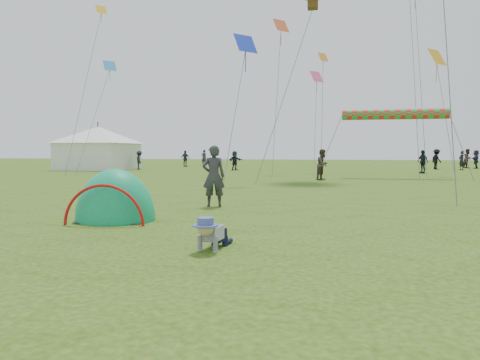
% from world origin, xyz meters
% --- Properties ---
extents(ground, '(140.00, 140.00, 0.00)m').
position_xyz_m(ground, '(0.00, 0.00, 0.00)').
color(ground, '#22440A').
extents(crawling_toddler, '(0.66, 0.85, 0.59)m').
position_xyz_m(crawling_toddler, '(0.65, 0.28, 0.30)').
color(crawling_toddler, black).
rests_on(crawling_toddler, ground).
extents(popup_tent, '(2.05, 1.75, 2.45)m').
position_xyz_m(popup_tent, '(-2.36, 2.74, 0.00)').
color(popup_tent, '#08865F').
rests_on(popup_tent, ground).
extents(standing_adult, '(0.76, 0.61, 1.81)m').
position_xyz_m(standing_adult, '(-0.70, 5.62, 0.90)').
color(standing_adult, '#303037').
rests_on(standing_adult, ground).
extents(event_marquee, '(5.89, 5.89, 3.97)m').
position_xyz_m(event_marquee, '(-16.67, 27.35, 1.98)').
color(event_marquee, white).
rests_on(event_marquee, ground).
extents(crowd_person_0, '(0.70, 0.68, 1.62)m').
position_xyz_m(crowd_person_0, '(13.84, 32.36, 0.81)').
color(crowd_person_0, black).
rests_on(crowd_person_0, ground).
extents(crowd_person_1, '(1.00, 1.06, 1.72)m').
position_xyz_m(crowd_person_1, '(2.41, 17.80, 0.86)').
color(crowd_person_1, '#42392F').
rests_on(crowd_person_1, ground).
extents(crowd_person_2, '(1.03, 0.59, 1.65)m').
position_xyz_m(crowd_person_2, '(-11.32, 34.85, 0.82)').
color(crowd_person_2, '#242D3F').
rests_on(crowd_person_2, ground).
extents(crowd_person_5, '(1.21, 1.51, 1.61)m').
position_xyz_m(crowd_person_5, '(-4.85, 28.38, 0.80)').
color(crowd_person_5, '#1D252C').
rests_on(crowd_person_5, ground).
extents(crowd_person_7, '(1.10, 1.08, 1.79)m').
position_xyz_m(crowd_person_7, '(15.58, 36.48, 0.90)').
color(crowd_person_7, '#412E2A').
rests_on(crowd_person_7, ground).
extents(crowd_person_9, '(1.01, 1.29, 1.76)m').
position_xyz_m(crowd_person_9, '(12.09, 33.28, 0.88)').
color(crowd_person_9, black).
rests_on(crowd_person_9, ground).
extents(crowd_person_11, '(1.18, 1.61, 1.68)m').
position_xyz_m(crowd_person_11, '(16.06, 35.81, 0.84)').
color(crowd_person_11, '#242938').
rests_on(crowd_person_11, ground).
extents(crowd_person_12, '(0.72, 0.74, 1.71)m').
position_xyz_m(crowd_person_12, '(-10.19, 37.72, 0.86)').
color(crowd_person_12, '#2B2D37').
rests_on(crowd_person_12, ground).
extents(crowd_person_14, '(0.83, 1.06, 1.68)m').
position_xyz_m(crowd_person_14, '(9.44, 26.15, 0.84)').
color(crowd_person_14, black).
rests_on(crowd_person_14, ground).
extents(crowd_person_15, '(1.07, 1.20, 1.61)m').
position_xyz_m(crowd_person_15, '(-13.15, 27.90, 0.81)').
color(crowd_person_15, black).
rests_on(crowd_person_15, ground).
extents(rainbow_tube_kite, '(6.08, 0.64, 0.64)m').
position_xyz_m(rainbow_tube_kite, '(6.57, 20.52, 3.82)').
color(rainbow_tube_kite, red).
extents(diamond_kite_1, '(0.82, 0.82, 0.67)m').
position_xyz_m(diamond_kite_1, '(2.31, 25.21, 8.34)').
color(diamond_kite_1, orange).
extents(diamond_kite_2, '(1.38, 1.38, 1.13)m').
position_xyz_m(diamond_kite_2, '(9.70, 24.11, 7.81)').
color(diamond_kite_2, gold).
extents(diamond_kite_4, '(0.99, 0.99, 0.81)m').
position_xyz_m(diamond_kite_4, '(-13.80, 24.25, 8.15)').
color(diamond_kite_4, '#328CD9').
extents(diamond_kite_5, '(1.05, 1.05, 0.86)m').
position_xyz_m(diamond_kite_5, '(1.85, 26.27, 7.14)').
color(diamond_kite_5, '#E35589').
extents(diamond_kite_6, '(1.19, 1.19, 0.97)m').
position_xyz_m(diamond_kite_6, '(-0.70, 24.88, 10.63)').
color(diamond_kite_6, '#D64F2A').
extents(diamond_kite_8, '(0.79, 0.79, 0.65)m').
position_xyz_m(diamond_kite_8, '(-13.55, 22.68, 11.86)').
color(diamond_kite_8, '#E6A80E').
extents(diamond_kite_10, '(1.16, 1.16, 0.95)m').
position_xyz_m(diamond_kite_10, '(-1.36, 14.36, 6.87)').
color(diamond_kite_10, '#1632C0').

